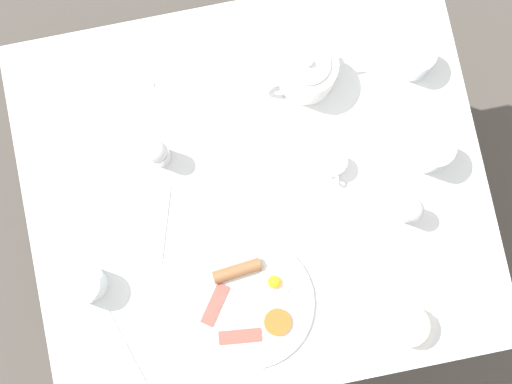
{
  "coord_description": "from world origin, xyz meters",
  "views": [
    {
      "loc": [
        0.15,
        -0.03,
        2.24
      ],
      "look_at": [
        0.0,
        0.0,
        0.75
      ],
      "focal_mm": 50.0,
      "sensor_mm": 36.0,
      "label": 1
    }
  ],
  "objects_px": {
    "wine_glass_spare": "(85,285)",
    "knife_by_plate": "(129,355)",
    "breakfast_plate": "(250,301)",
    "salt_grinder": "(410,211)",
    "teacup_with_saucer_left": "(405,324)",
    "water_glass_short": "(431,152)",
    "fork_by_plate": "(115,78)",
    "teapot_near": "(306,71)",
    "water_glass_tall": "(415,59)",
    "pepper_grinder": "(158,153)",
    "creamer_jug": "(333,164)",
    "spoon_for_tea": "(163,224)"
  },
  "relations": [
    {
      "from": "pepper_grinder",
      "to": "teacup_with_saucer_left",
      "type": "bearing_deg",
      "value": 43.94
    },
    {
      "from": "water_glass_short",
      "to": "fork_by_plate",
      "type": "distance_m",
      "value": 0.69
    },
    {
      "from": "breakfast_plate",
      "to": "creamer_jug",
      "type": "height_order",
      "value": "creamer_jug"
    },
    {
      "from": "teacup_with_saucer_left",
      "to": "wine_glass_spare",
      "type": "relative_size",
      "value": 1.71
    },
    {
      "from": "breakfast_plate",
      "to": "teapot_near",
      "type": "distance_m",
      "value": 0.49
    },
    {
      "from": "wine_glass_spare",
      "to": "knife_by_plate",
      "type": "bearing_deg",
      "value": 18.69
    },
    {
      "from": "teapot_near",
      "to": "fork_by_plate",
      "type": "xyz_separation_m",
      "value": [
        -0.08,
        -0.4,
        -0.05
      ]
    },
    {
      "from": "teacup_with_saucer_left",
      "to": "wine_glass_spare",
      "type": "distance_m",
      "value": 0.66
    },
    {
      "from": "breakfast_plate",
      "to": "teacup_with_saucer_left",
      "type": "relative_size",
      "value": 1.91
    },
    {
      "from": "teacup_with_saucer_left",
      "to": "salt_grinder",
      "type": "height_order",
      "value": "salt_grinder"
    },
    {
      "from": "breakfast_plate",
      "to": "pepper_grinder",
      "type": "relative_size",
      "value": 2.62
    },
    {
      "from": "water_glass_short",
      "to": "creamer_jug",
      "type": "bearing_deg",
      "value": -95.11
    },
    {
      "from": "breakfast_plate",
      "to": "fork_by_plate",
      "type": "xyz_separation_m",
      "value": [
        -0.52,
        -0.19,
        -0.01
      ]
    },
    {
      "from": "teapot_near",
      "to": "pepper_grinder",
      "type": "xyz_separation_m",
      "value": [
        0.11,
        -0.34,
        0.0
      ]
    },
    {
      "from": "wine_glass_spare",
      "to": "breakfast_plate",
      "type": "bearing_deg",
      "value": 72.86
    },
    {
      "from": "wine_glass_spare",
      "to": "teapot_near",
      "type": "bearing_deg",
      "value": 122.89
    },
    {
      "from": "spoon_for_tea",
      "to": "pepper_grinder",
      "type": "bearing_deg",
      "value": 171.0
    },
    {
      "from": "teacup_with_saucer_left",
      "to": "spoon_for_tea",
      "type": "height_order",
      "value": "teacup_with_saucer_left"
    },
    {
      "from": "salt_grinder",
      "to": "fork_by_plate",
      "type": "bearing_deg",
      "value": -126.7
    },
    {
      "from": "water_glass_short",
      "to": "fork_by_plate",
      "type": "bearing_deg",
      "value": -115.77
    },
    {
      "from": "teacup_with_saucer_left",
      "to": "salt_grinder",
      "type": "bearing_deg",
      "value": 165.78
    },
    {
      "from": "teapot_near",
      "to": "pepper_grinder",
      "type": "height_order",
      "value": "teapot_near"
    },
    {
      "from": "teapot_near",
      "to": "creamer_jug",
      "type": "relative_size",
      "value": 2.84
    },
    {
      "from": "teapot_near",
      "to": "water_glass_tall",
      "type": "distance_m",
      "value": 0.23
    },
    {
      "from": "creamer_jug",
      "to": "breakfast_plate",
      "type": "bearing_deg",
      "value": -43.12
    },
    {
      "from": "teacup_with_saucer_left",
      "to": "knife_by_plate",
      "type": "relative_size",
      "value": 0.73
    },
    {
      "from": "breakfast_plate",
      "to": "creamer_jug",
      "type": "relative_size",
      "value": 3.62
    },
    {
      "from": "breakfast_plate",
      "to": "knife_by_plate",
      "type": "relative_size",
      "value": 1.39
    },
    {
      "from": "teacup_with_saucer_left",
      "to": "creamer_jug",
      "type": "relative_size",
      "value": 1.89
    },
    {
      "from": "knife_by_plate",
      "to": "pepper_grinder",
      "type": "bearing_deg",
      "value": 160.06
    },
    {
      "from": "salt_grinder",
      "to": "teapot_near",
      "type": "bearing_deg",
      "value": -155.77
    },
    {
      "from": "knife_by_plate",
      "to": "salt_grinder",
      "type": "bearing_deg",
      "value": 105.61
    },
    {
      "from": "teacup_with_saucer_left",
      "to": "breakfast_plate",
      "type": "bearing_deg",
      "value": -109.75
    },
    {
      "from": "water_glass_short",
      "to": "spoon_for_tea",
      "type": "relative_size",
      "value": 0.67
    },
    {
      "from": "pepper_grinder",
      "to": "salt_grinder",
      "type": "relative_size",
      "value": 1.0
    },
    {
      "from": "water_glass_tall",
      "to": "spoon_for_tea",
      "type": "height_order",
      "value": "water_glass_tall"
    },
    {
      "from": "water_glass_short",
      "to": "creamer_jug",
      "type": "distance_m",
      "value": 0.2
    },
    {
      "from": "teacup_with_saucer_left",
      "to": "pepper_grinder",
      "type": "distance_m",
      "value": 0.62
    },
    {
      "from": "water_glass_short",
      "to": "breakfast_plate",
      "type": "bearing_deg",
      "value": -62.11
    },
    {
      "from": "teacup_with_saucer_left",
      "to": "knife_by_plate",
      "type": "bearing_deg",
      "value": -94.85
    },
    {
      "from": "water_glass_short",
      "to": "knife_by_plate",
      "type": "distance_m",
      "value": 0.75
    },
    {
      "from": "breakfast_plate",
      "to": "wine_glass_spare",
      "type": "bearing_deg",
      "value": -107.14
    },
    {
      "from": "water_glass_tall",
      "to": "wine_glass_spare",
      "type": "height_order",
      "value": "water_glass_tall"
    },
    {
      "from": "breakfast_plate",
      "to": "salt_grinder",
      "type": "relative_size",
      "value": 2.62
    },
    {
      "from": "teacup_with_saucer_left",
      "to": "water_glass_tall",
      "type": "bearing_deg",
      "value": 165.44
    },
    {
      "from": "breakfast_plate",
      "to": "fork_by_plate",
      "type": "height_order",
      "value": "breakfast_plate"
    },
    {
      "from": "breakfast_plate",
      "to": "water_glass_tall",
      "type": "height_order",
      "value": "water_glass_tall"
    },
    {
      "from": "water_glass_tall",
      "to": "creamer_jug",
      "type": "distance_m",
      "value": 0.28
    },
    {
      "from": "breakfast_plate",
      "to": "water_glass_tall",
      "type": "xyz_separation_m",
      "value": [
        -0.43,
        0.44,
        0.03
      ]
    },
    {
      "from": "pepper_grinder",
      "to": "salt_grinder",
      "type": "xyz_separation_m",
      "value": [
        0.22,
        0.48,
        0.0
      ]
    }
  ]
}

